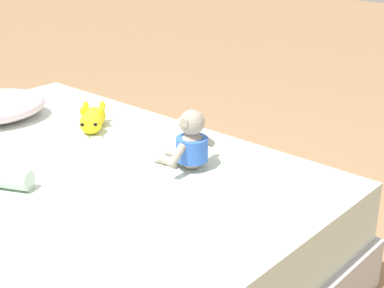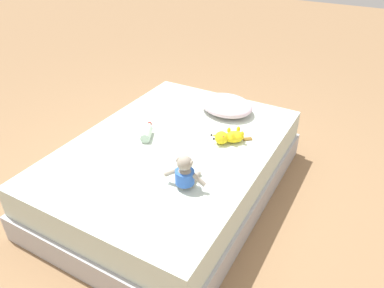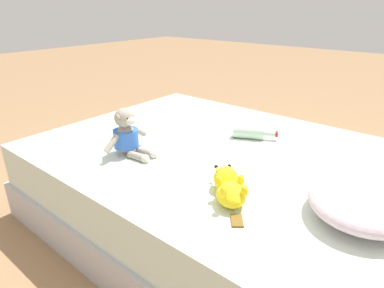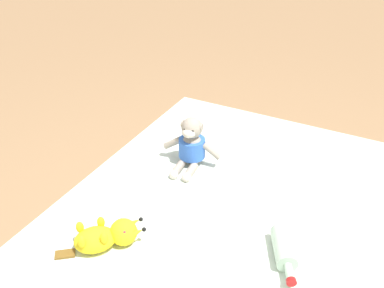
# 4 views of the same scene
# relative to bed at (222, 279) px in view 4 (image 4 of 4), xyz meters

# --- Properties ---
(bed) EXTENTS (1.44, 2.04, 0.44)m
(bed) POSITION_rel_bed_xyz_m (0.00, 0.00, 0.00)
(bed) COLOR #B2B2B7
(bed) RESTS_ON ground_plane
(plush_monkey) EXTENTS (0.29, 0.24, 0.24)m
(plush_monkey) POSITION_rel_bed_xyz_m (0.34, -0.38, 0.32)
(plush_monkey) COLOR #9E9384
(plush_monkey) RESTS_ON bed
(plush_yellow_creature) EXTENTS (0.27, 0.27, 0.10)m
(plush_yellow_creature) POSITION_rel_bed_xyz_m (0.36, 0.23, 0.27)
(plush_yellow_creature) COLOR yellow
(plush_yellow_creature) RESTS_ON bed
(glass_bottle) EXTENTS (0.16, 0.24, 0.07)m
(glass_bottle) POSITION_rel_bed_xyz_m (-0.22, -0.01, 0.26)
(glass_bottle) COLOR #B2D1B7
(glass_bottle) RESTS_ON bed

